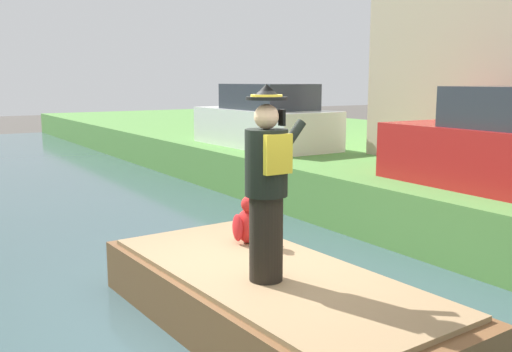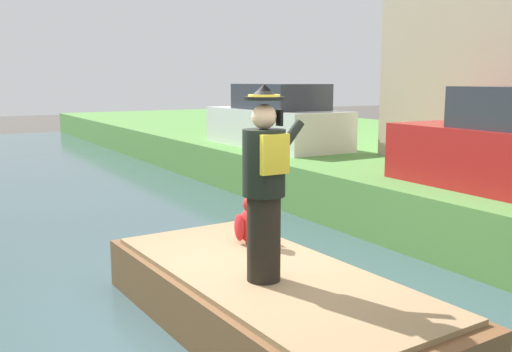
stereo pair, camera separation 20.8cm
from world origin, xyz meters
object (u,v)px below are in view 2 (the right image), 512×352
Objects in this scene: parrot_plush at (250,222)px; parked_car_white at (276,120)px; person_pirate at (265,185)px; boat at (267,300)px.

parrot_plush is 0.14× the size of parked_car_white.
person_pirate is 8.59m from parked_car_white.
parrot_plush is (0.35, 0.95, 0.55)m from boat.
parked_car_white is (4.19, 6.02, 0.68)m from parrot_plush.
parked_car_white reaches higher than boat.
person_pirate reaches higher than parked_car_white.
boat is 1.16m from parrot_plush.
boat is at bearing -123.04° from parked_car_white.
boat is at bearing -110.09° from parrot_plush.
parrot_plush is (0.51, 1.16, -0.68)m from person_pirate.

